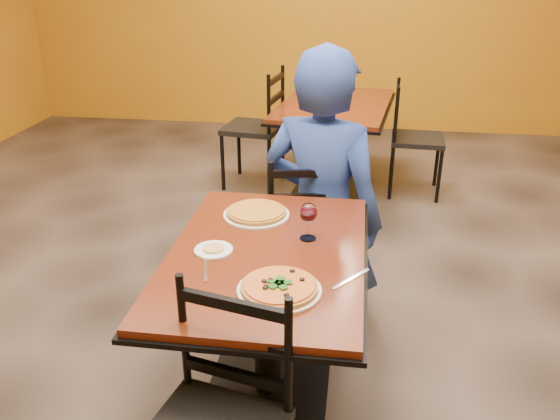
% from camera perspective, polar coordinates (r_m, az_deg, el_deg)
% --- Properties ---
extents(floor, '(7.00, 8.00, 0.01)m').
position_cam_1_polar(floor, '(3.18, 0.29, -11.82)').
color(floor, black).
rests_on(floor, ground).
extents(table_main, '(0.83, 1.23, 0.75)m').
position_cam_1_polar(table_main, '(2.45, -1.29, -8.14)').
color(table_main, '#611B0F').
rests_on(table_main, floor).
extents(table_second, '(1.03, 1.41, 0.75)m').
position_cam_1_polar(table_second, '(4.82, 5.44, 8.43)').
color(table_second, '#611B0F').
rests_on(table_second, floor).
extents(chair_main_far, '(0.47, 0.47, 0.89)m').
position_cam_1_polar(chair_main_far, '(3.29, 2.22, -1.38)').
color(chair_main_far, black).
rests_on(chair_main_far, floor).
extents(chair_second_left, '(0.51, 0.51, 1.01)m').
position_cam_1_polar(chair_second_left, '(4.91, -2.74, 8.16)').
color(chair_second_left, black).
rests_on(chair_second_left, floor).
extents(chair_second_right, '(0.44, 0.44, 0.93)m').
position_cam_1_polar(chair_second_right, '(4.87, 13.61, 6.85)').
color(chair_second_right, black).
rests_on(chair_second_right, floor).
extents(diner, '(0.81, 0.66, 1.48)m').
position_cam_1_polar(diner, '(3.11, 4.30, 2.85)').
color(diner, navy).
rests_on(diner, floor).
extents(plate_main, '(0.31, 0.31, 0.01)m').
position_cam_1_polar(plate_main, '(2.09, -0.08, -8.04)').
color(plate_main, white).
rests_on(plate_main, table_main).
extents(pizza_main, '(0.28, 0.28, 0.02)m').
position_cam_1_polar(pizza_main, '(2.08, -0.08, -7.67)').
color(pizza_main, '#99260B').
rests_on(pizza_main, plate_main).
extents(plate_far, '(0.31, 0.31, 0.01)m').
position_cam_1_polar(plate_far, '(2.67, -2.38, -0.47)').
color(plate_far, white).
rests_on(plate_far, table_main).
extents(pizza_far, '(0.28, 0.28, 0.02)m').
position_cam_1_polar(pizza_far, '(2.66, -2.38, -0.16)').
color(pizza_far, gold).
rests_on(pizza_far, plate_far).
extents(side_plate, '(0.16, 0.16, 0.01)m').
position_cam_1_polar(side_plate, '(2.37, -6.67, -4.01)').
color(side_plate, white).
rests_on(side_plate, table_main).
extents(dip, '(0.09, 0.09, 0.01)m').
position_cam_1_polar(dip, '(2.37, -6.68, -3.82)').
color(dip, tan).
rests_on(dip, side_plate).
extents(wine_glass, '(0.08, 0.08, 0.18)m').
position_cam_1_polar(wine_glass, '(2.42, 2.84, -0.98)').
color(wine_glass, white).
rests_on(wine_glass, table_main).
extents(fork, '(0.06, 0.19, 0.00)m').
position_cam_1_polar(fork, '(2.24, -7.47, -5.88)').
color(fork, silver).
rests_on(fork, table_main).
extents(knife, '(0.14, 0.17, 0.00)m').
position_cam_1_polar(knife, '(2.18, 7.08, -6.89)').
color(knife, silver).
rests_on(knife, table_main).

